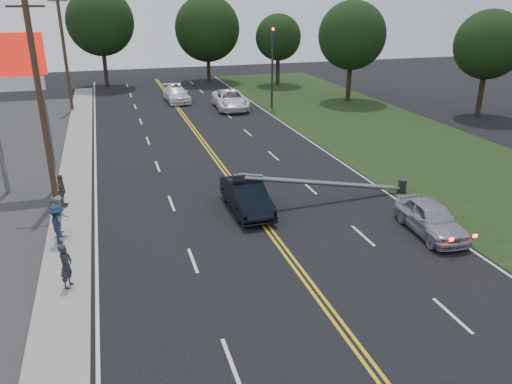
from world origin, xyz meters
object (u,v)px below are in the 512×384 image
object	(u,v)px
emergency_a	(230,100)
bystander_a	(66,266)
crashed_sedan	(247,196)
bystander_b	(60,215)
fallen_streetlight	(334,183)
pylon_sign	(13,76)
bystander_d	(62,191)
traffic_signal	(272,61)
emergency_b	(176,94)
utility_pole_mid	(40,100)
waiting_sedan	(431,218)
bystander_c	(58,224)
utility_pole_far	(65,52)

from	to	relation	value
emergency_a	bystander_a	bearing A→B (deg)	-111.01
crashed_sedan	bystander_b	xyz separation A→B (m)	(-8.29, -0.33, 0.24)
fallen_streetlight	bystander_a	distance (m)	13.29
fallen_streetlight	emergency_a	bearing A→B (deg)	89.05
pylon_sign	emergency_a	xyz separation A→B (m)	(15.06, 16.70, -5.18)
bystander_b	bystander_d	bearing A→B (deg)	-8.96
traffic_signal	fallen_streetlight	distance (m)	22.62
traffic_signal	emergency_b	distance (m)	10.16
utility_pole_mid	bystander_b	distance (m)	5.96
bystander_a	emergency_a	bearing A→B (deg)	-2.00
waiting_sedan	pylon_sign	bearing A→B (deg)	152.96
utility_pole_mid	bystander_c	xyz separation A→B (m)	(0.51, -5.17, -4.12)
fallen_streetlight	utility_pole_mid	bearing A→B (deg)	163.36
crashed_sedan	emergency_b	size ratio (longest dim) A/B	0.90
crashed_sedan	bystander_c	xyz separation A→B (m)	(-8.33, -1.21, 0.22)
bystander_a	bystander_b	xyz separation A→B (m)	(-0.43, 4.46, 0.05)
waiting_sedan	bystander_c	world-z (taller)	bystander_c
emergency_a	emergency_b	bearing A→B (deg)	136.53
emergency_a	bystander_c	world-z (taller)	bystander_c
pylon_sign	emergency_b	bearing A→B (deg)	62.98
utility_pole_far	emergency_a	world-z (taller)	utility_pole_far
utility_pole_far	bystander_b	distance (m)	26.62
bystander_b	utility_pole_mid	bearing A→B (deg)	-3.83
traffic_signal	waiting_sedan	bearing A→B (deg)	-93.66
traffic_signal	emergency_b	world-z (taller)	traffic_signal
bystander_c	bystander_a	bearing A→B (deg)	179.92
emergency_a	bystander_d	world-z (taller)	bystander_d
emergency_b	bystander_b	distance (m)	29.01
utility_pole_far	bystander_b	bearing A→B (deg)	-88.79
utility_pole_far	waiting_sedan	distance (m)	34.69
utility_pole_mid	utility_pole_far	xyz separation A→B (m)	(0.00, 22.00, 0.00)
traffic_signal	utility_pole_mid	world-z (taller)	utility_pole_mid
waiting_sedan	bystander_d	xyz separation A→B (m)	(-15.37, 7.43, 0.22)
bystander_d	bystander_a	bearing A→B (deg)	-167.47
traffic_signal	bystander_a	distance (m)	31.61
fallen_streetlight	emergency_a	distance (m)	22.71
utility_pole_far	bystander_d	size ratio (longest dim) A/B	6.18
traffic_signal	crashed_sedan	distance (m)	23.86
utility_pole_mid	bystander_d	bearing A→B (deg)	-69.29
utility_pole_far	crashed_sedan	world-z (taller)	utility_pole_far
traffic_signal	utility_pole_far	xyz separation A→B (m)	(-17.50, 4.00, 0.88)
bystander_a	fallen_streetlight	bearing A→B (deg)	-46.06
bystander_c	bystander_d	world-z (taller)	bystander_c
waiting_sedan	emergency_b	distance (m)	32.47
traffic_signal	bystander_c	bearing A→B (deg)	-126.26
waiting_sedan	crashed_sedan	bearing A→B (deg)	151.17
pylon_sign	waiting_sedan	world-z (taller)	pylon_sign
crashed_sedan	bystander_b	distance (m)	8.30
bystander_c	bystander_d	size ratio (longest dim) A/B	1.04
utility_pole_mid	bystander_a	world-z (taller)	utility_pole_mid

